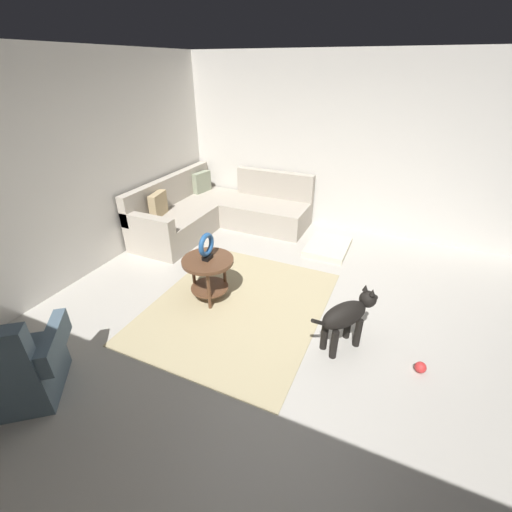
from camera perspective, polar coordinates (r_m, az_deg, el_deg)
ground_plane at (r=3.80m, az=5.61°, el=-12.84°), size 6.00×6.00×0.10m
wall_back at (r=4.77m, az=-29.76°, el=11.70°), size 6.00×0.12×2.70m
wall_right at (r=5.81m, az=16.39°, el=16.91°), size 0.12×6.00×2.70m
area_rug at (r=4.08m, az=-3.04°, el=-8.30°), size 2.30×1.90×0.01m
sectional_couch at (r=5.91m, az=-6.52°, el=7.27°), size 2.20×2.25×0.88m
armchair at (r=3.55m, az=-35.52°, el=-15.17°), size 0.96×1.00×0.88m
side_table at (r=4.02m, az=-7.96°, el=-2.06°), size 0.60×0.60×0.54m
torus_sculpture at (r=3.88m, az=-8.26°, el=1.66°), size 0.28×0.08×0.33m
dog_bed_mat at (r=5.36m, az=11.87°, el=1.51°), size 0.80×0.60×0.09m
dog at (r=3.46m, az=14.97°, el=-9.56°), size 0.72×0.53×0.63m
dog_toy_ball at (r=3.65m, az=25.73°, el=-16.37°), size 0.10×0.10×0.10m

